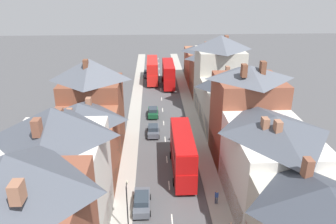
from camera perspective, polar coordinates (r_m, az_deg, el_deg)
The scene contains 14 objects.
pavement_left at distance 57.27m, azimuth -5.93°, elevation -1.16°, with size 2.20×104.00×0.14m, color #A8A399.
pavement_right at distance 57.57m, azimuth 4.26°, elevation -0.97°, with size 2.20×104.00×0.14m, color #A8A399.
centre_line_dashes at distance 55.39m, azimuth -0.75°, elevation -1.94°, with size 0.14×97.80×0.01m.
terrace_row_left at distance 30.33m, azimuth -18.99°, elevation -12.59°, with size 8.00×46.38×13.49m.
terrace_row_right at distance 46.38m, azimuth 12.30°, elevation -0.29°, with size 8.00×78.44×13.67m.
double_decker_bus_lead at distance 40.76m, azimuth 2.52°, elevation -6.98°, with size 2.74×10.80×5.30m.
double_decker_bus_mid_street at distance 77.27m, azimuth -2.75°, elevation 7.31°, with size 2.74×10.80×5.30m.
double_decker_bus_far_approaching at distance 74.18m, azimuth 0.06°, elevation 6.70°, with size 2.74×10.80×5.30m.
car_near_blue at distance 81.86m, azimuth -3.64°, elevation 6.70°, with size 1.90×4.05×1.62m.
car_near_silver at distance 50.89m, azimuth -2.60°, elevation -3.20°, with size 1.90×3.95×1.71m.
car_parked_left_a at distance 57.81m, azimuth -2.64°, elevation 0.00°, with size 1.90×3.92×1.67m.
car_parked_right_a at distance 35.98m, azimuth -4.59°, elevation -15.28°, with size 1.90×4.46×1.65m.
pedestrian_mid_left at distance 36.60m, azimuth 8.45°, elevation -14.35°, with size 0.36×0.22×1.61m.
street_lamp at distance 31.60m, azimuth -7.09°, elevation -15.98°, with size 0.20×1.12×5.50m.
Camera 1 is at (-1.67, -14.49, 22.71)m, focal length 35.00 mm.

